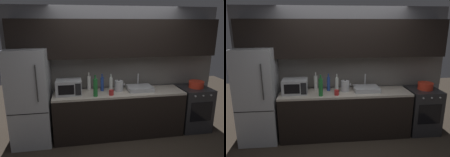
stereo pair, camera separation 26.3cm
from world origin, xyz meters
The scene contains 13 objects.
back_wall centered at (0.00, 1.20, 1.55)m, with size 4.23×0.44×2.50m.
counter_run centered at (0.00, 0.90, 0.45)m, with size 2.49×0.60×0.90m.
refrigerator centered at (-1.63, 0.90, 0.88)m, with size 0.68×0.69×1.76m.
oven_range centered at (1.59, 0.90, 0.45)m, with size 0.60×0.62×0.90m.
microwave centered at (-0.95, 0.92, 1.04)m, with size 0.46×0.35×0.27m.
sink_basin centered at (0.42, 0.93, 0.94)m, with size 0.48×0.38×0.30m.
kettle centered at (0.00, 0.94, 1.00)m, with size 0.20×0.16×0.23m.
wine_bottle_white centered at (-0.56, 1.12, 1.05)m, with size 0.07×0.07×0.35m.
wine_bottle_blue centered at (-0.32, 1.01, 1.04)m, with size 0.06×0.06×0.34m.
wine_bottle_green centered at (-0.47, 0.72, 1.07)m, with size 0.08×0.08×0.39m.
wine_bottle_clear centered at (-0.17, 0.86, 1.05)m, with size 0.06×0.06×0.36m.
mug_red centered at (-0.18, 0.73, 0.95)m, with size 0.09×0.09×0.10m, color #A82323.
cooking_pot centered at (1.61, 0.90, 0.97)m, with size 0.30×0.30×0.14m.
Camera 2 is at (-0.52, -2.88, 2.16)m, focal length 33.49 mm.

